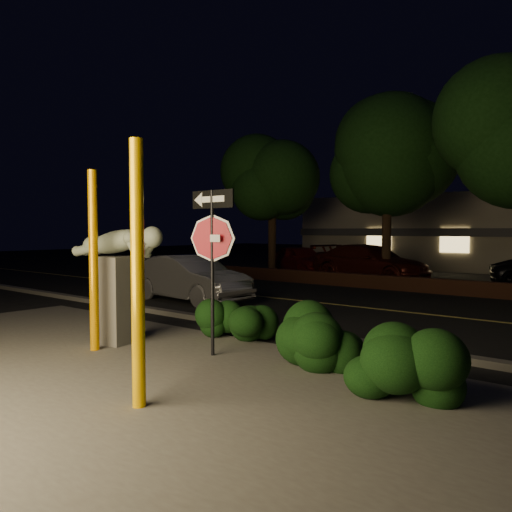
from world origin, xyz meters
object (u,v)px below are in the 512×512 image
at_px(sculpture, 117,272).
at_px(parked_car_red, 300,259).
at_px(parked_car_darkred, 370,263).
at_px(yellow_pole_right, 138,275).
at_px(signpost, 212,239).
at_px(yellow_pole_left, 94,261).
at_px(silver_sedan, 190,278).

xyz_separation_m(sculpture, parked_car_red, (-5.65, 14.46, -0.65)).
bearing_deg(parked_car_darkred, yellow_pole_right, -153.55).
relative_size(signpost, parked_car_red, 0.68).
relative_size(yellow_pole_left, parked_car_darkred, 0.61).
relative_size(yellow_pole_left, sculpture, 1.44).
bearing_deg(yellow_pole_left, yellow_pole_right, -23.90).
distance_m(yellow_pole_right, silver_sedan, 8.94).
xyz_separation_m(sculpture, silver_sedan, (-3.01, 4.68, -0.66)).
height_order(yellow_pole_right, silver_sedan, yellow_pole_right).
bearing_deg(silver_sedan, yellow_pole_left, -144.26).
relative_size(yellow_pole_right, sculpture, 1.46).
bearing_deg(signpost, parked_car_darkred, 107.02).
bearing_deg(parked_car_darkred, sculpture, -163.57).
relative_size(yellow_pole_right, parked_car_red, 0.78).
height_order(silver_sedan, parked_car_darkred, parked_car_darkred).
relative_size(yellow_pole_left, yellow_pole_right, 0.99).
distance_m(yellow_pole_right, sculpture, 3.56).
distance_m(sculpture, silver_sedan, 5.60).
bearing_deg(signpost, silver_sedan, 141.68).
bearing_deg(silver_sedan, sculpture, -142.55).
relative_size(parked_car_red, parked_car_darkred, 0.79).
relative_size(silver_sedan, parked_car_red, 1.01).
height_order(yellow_pole_left, parked_car_darkred, yellow_pole_left).
bearing_deg(parked_car_darkred, signpost, -154.88).
distance_m(sculpture, parked_car_red, 15.53).
bearing_deg(yellow_pole_left, parked_car_red, 111.09).
distance_m(signpost, sculpture, 2.16).
distance_m(yellow_pole_left, parked_car_darkred, 14.27).
height_order(yellow_pole_left, parked_car_red, yellow_pole_left).
bearing_deg(yellow_pole_left, sculpture, 104.86).
distance_m(yellow_pole_left, sculpture, 0.64).
distance_m(yellow_pole_left, parked_car_red, 16.14).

